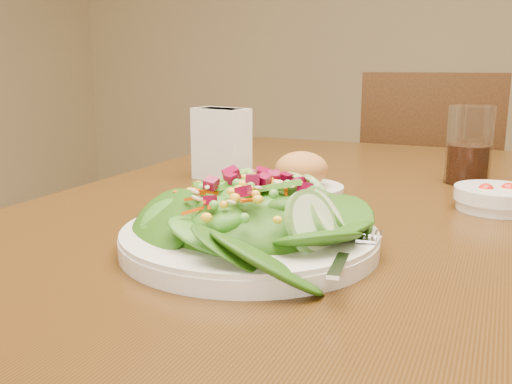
% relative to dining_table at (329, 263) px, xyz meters
% --- Properties ---
extents(dining_table, '(0.90, 1.40, 0.75)m').
position_rel_dining_table_xyz_m(dining_table, '(0.00, 0.00, 0.00)').
color(dining_table, '#452A10').
rests_on(dining_table, ground_plane).
extents(chair_far, '(0.47, 0.47, 0.94)m').
position_rel_dining_table_xyz_m(chair_far, '(0.03, 1.04, -0.15)').
color(chair_far, '#3F2511').
rests_on(chair_far, ground_plane).
extents(salad_plate, '(0.31, 0.31, 0.09)m').
position_rel_dining_table_xyz_m(salad_plate, '(-0.01, -0.26, 0.13)').
color(salad_plate, silver).
rests_on(salad_plate, dining_table).
extents(bread_plate, '(0.14, 0.14, 0.07)m').
position_rel_dining_table_xyz_m(bread_plate, '(-0.06, 0.04, 0.13)').
color(bread_plate, silver).
rests_on(bread_plate, dining_table).
extents(tomato_bowl, '(0.12, 0.12, 0.04)m').
position_rel_dining_table_xyz_m(tomato_bowl, '(0.24, 0.05, 0.12)').
color(tomato_bowl, silver).
rests_on(tomato_bowl, dining_table).
extents(drinking_glass, '(0.08, 0.08, 0.14)m').
position_rel_dining_table_xyz_m(drinking_glass, '(0.19, 0.24, 0.16)').
color(drinking_glass, silver).
rests_on(drinking_glass, dining_table).
extents(napkin_holder, '(0.11, 0.08, 0.13)m').
position_rel_dining_table_xyz_m(napkin_holder, '(-0.24, 0.10, 0.17)').
color(napkin_holder, white).
rests_on(napkin_holder, dining_table).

